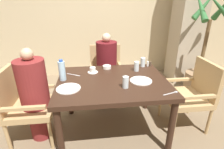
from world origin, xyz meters
name	(u,v)px	position (x,y,z in m)	size (l,w,h in m)	color
ground_plane	(112,129)	(0.00, 0.00, 0.00)	(16.00, 16.00, 0.00)	#7A664C
wall_back	(101,10)	(0.00, 2.00, 1.40)	(8.00, 0.06, 2.80)	#C6B289
pillar_stone	(189,13)	(1.66, 1.47, 1.35)	(0.50, 0.50, 2.70)	tan
dining_table	(113,87)	(0.00, 0.00, 0.64)	(1.28, 1.00, 0.72)	#331E14
chair_left_side	(24,103)	(-1.04, 0.00, 0.49)	(0.52, 0.52, 0.89)	tan
diner_in_left_chair	(35,95)	(-0.90, 0.00, 0.58)	(0.32, 0.32, 1.14)	maroon
chair_far_side	(106,70)	(0.00, 0.90, 0.49)	(0.52, 0.52, 0.89)	tan
diner_in_far_chair	(107,68)	(0.00, 0.76, 0.58)	(0.32, 0.32, 1.14)	#5B1419
chair_right_side	(192,92)	(1.04, 0.00, 0.49)	(0.52, 0.52, 0.89)	tan
potted_palm	(200,67)	(1.66, 0.84, 0.50)	(0.52, 0.54, 1.78)	#896B4C
plate_main_left	(68,89)	(-0.49, -0.17, 0.73)	(0.25, 0.25, 0.01)	white
plate_main_right	(141,81)	(0.32, -0.07, 0.73)	(0.25, 0.25, 0.01)	white
teacup_with_saucer	(93,70)	(-0.22, 0.26, 0.75)	(0.13, 0.13, 0.07)	white
bowl_small	(107,67)	(-0.03, 0.39, 0.74)	(0.11, 0.11, 0.04)	white
water_bottle	(62,71)	(-0.58, 0.08, 0.84)	(0.08, 0.08, 0.25)	#A3C6DB
glass_tall_near	(126,82)	(0.11, -0.20, 0.79)	(0.07, 0.07, 0.13)	silver
glass_tall_mid	(143,62)	(0.48, 0.40, 0.79)	(0.07, 0.07, 0.13)	silver
glass_tall_far	(137,66)	(0.35, 0.25, 0.79)	(0.07, 0.07, 0.13)	silver
salt_shaker	(148,64)	(0.55, 0.40, 0.76)	(0.03, 0.03, 0.07)	white
pepper_shaker	(150,64)	(0.59, 0.40, 0.76)	(0.03, 0.03, 0.07)	#4C3D2D
fork_beside_plate	(172,93)	(0.56, -0.38, 0.72)	(0.18, 0.07, 0.00)	silver
knife_beside_plate	(74,75)	(-0.46, 0.21, 0.72)	(0.17, 0.11, 0.00)	silver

